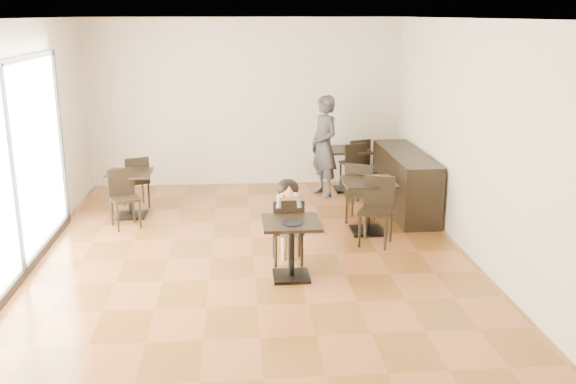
{
  "coord_description": "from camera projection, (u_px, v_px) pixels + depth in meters",
  "views": [
    {
      "loc": [
        -0.21,
        -8.37,
        3.26
      ],
      "look_at": [
        0.46,
        -0.29,
        1.0
      ],
      "focal_mm": 40.0,
      "sensor_mm": 36.0,
      "label": 1
    }
  ],
  "objects": [
    {
      "name": "chair_left_b",
      "position": [
        125.0,
        199.0,
        10.03
      ],
      "size": [
        0.54,
        0.54,
        0.91
      ],
      "primitive_type": null,
      "rotation": [
        0.0,
        0.0,
        0.42
      ],
      "color": "black",
      "rests_on": "floor"
    },
    {
      "name": "chair_back_a",
      "position": [
        354.0,
        163.0,
        12.32
      ],
      "size": [
        0.57,
        0.57,
        0.97
      ],
      "primitive_type": null,
      "rotation": [
        0.0,
        0.0,
        3.54
      ],
      "color": "black",
      "rests_on": "floor"
    },
    {
      "name": "chair_mid_a",
      "position": [
        361.0,
        192.0,
        10.3
      ],
      "size": [
        0.59,
        0.59,
        0.99
      ],
      "primitive_type": null,
      "rotation": [
        0.0,
        0.0,
        2.71
      ],
      "color": "black",
      "rests_on": "floor"
    },
    {
      "name": "wall_right",
      "position": [
        472.0,
        140.0,
        8.73
      ],
      "size": [
        0.01,
        8.0,
        3.2
      ],
      "primitive_type": "cube",
      "color": "silver",
      "rests_on": "floor"
    },
    {
      "name": "cafe_table_mid",
      "position": [
        368.0,
        207.0,
        9.8
      ],
      "size": [
        1.03,
        1.03,
        0.82
      ],
      "primitive_type": null,
      "rotation": [
        0.0,
        0.0,
        -0.43
      ],
      "color": "black",
      "rests_on": "floor"
    },
    {
      "name": "chair_mid_b",
      "position": [
        376.0,
        212.0,
        9.25
      ],
      "size": [
        0.59,
        0.59,
        0.99
      ],
      "primitive_type": null,
      "rotation": [
        0.0,
        0.0,
        -0.43
      ],
      "color": "black",
      "rests_on": "floor"
    },
    {
      "name": "floor",
      "position": [
        253.0,
        256.0,
        8.92
      ],
      "size": [
        6.0,
        8.0,
        0.01
      ],
      "primitive_type": "cube",
      "color": "brown",
      "rests_on": "ground"
    },
    {
      "name": "chair_left_a",
      "position": [
        135.0,
        182.0,
        11.09
      ],
      "size": [
        0.54,
        0.54,
        0.91
      ],
      "primitive_type": null,
      "rotation": [
        0.0,
        0.0,
        3.56
      ],
      "color": "black",
      "rests_on": "floor"
    },
    {
      "name": "wall_front",
      "position": [
        267.0,
        250.0,
        4.65
      ],
      "size": [
        6.0,
        0.01,
        3.2
      ],
      "primitive_type": "cube",
      "color": "silver",
      "rests_on": "floor"
    },
    {
      "name": "child",
      "position": [
        288.0,
        222.0,
        8.57
      ],
      "size": [
        0.41,
        0.58,
        1.15
      ],
      "primitive_type": null,
      "color": "slate",
      "rests_on": "child_chair"
    },
    {
      "name": "service_counter",
      "position": [
        405.0,
        182.0,
        10.92
      ],
      "size": [
        0.6,
        2.4,
        1.0
      ],
      "primitive_type": "cube",
      "color": "black",
      "rests_on": "floor"
    },
    {
      "name": "ceiling",
      "position": [
        250.0,
        18.0,
        8.06
      ],
      "size": [
        6.0,
        8.0,
        0.01
      ],
      "primitive_type": "cube",
      "color": "white",
      "rests_on": "floor"
    },
    {
      "name": "cafe_table_left",
      "position": [
        131.0,
        194.0,
        10.58
      ],
      "size": [
        0.95,
        0.95,
        0.76
      ],
      "primitive_type": null,
      "rotation": [
        0.0,
        0.0,
        0.42
      ],
      "color": "black",
      "rests_on": "floor"
    },
    {
      "name": "plate",
      "position": [
        292.0,
        223.0,
        7.9
      ],
      "size": [
        0.26,
        0.26,
        0.02
      ],
      "primitive_type": "cylinder",
      "color": "black",
      "rests_on": "child_table"
    },
    {
      "name": "wall_left",
      "position": [
        19.0,
        147.0,
        8.25
      ],
      "size": [
        0.01,
        8.0,
        3.2
      ],
      "primitive_type": "cube",
      "color": "silver",
      "rests_on": "floor"
    },
    {
      "name": "pizza_slice",
      "position": [
        289.0,
        195.0,
        8.28
      ],
      "size": [
        0.27,
        0.21,
        0.06
      ],
      "primitive_type": null,
      "color": "#E0C183",
      "rests_on": "child"
    },
    {
      "name": "chair_back_b",
      "position": [
        361.0,
        172.0,
        11.64
      ],
      "size": [
        0.57,
        0.57,
        0.97
      ],
      "primitive_type": null,
      "rotation": [
        0.0,
        0.0,
        0.4
      ],
      "color": "black",
      "rests_on": "floor"
    },
    {
      "name": "child_chair",
      "position": [
        288.0,
        230.0,
        8.6
      ],
      "size": [
        0.41,
        0.41,
        0.91
      ],
      "primitive_type": null,
      "rotation": [
        0.0,
        0.0,
        3.14
      ],
      "color": "black",
      "rests_on": "floor"
    },
    {
      "name": "adult_patron",
      "position": [
        324.0,
        146.0,
        11.71
      ],
      "size": [
        0.67,
        0.79,
        1.85
      ],
      "primitive_type": "imported",
      "rotation": [
        0.0,
        0.0,
        -1.18
      ],
      "color": "#35353A",
      "rests_on": "floor"
    },
    {
      "name": "wall_back",
      "position": [
        246.0,
        103.0,
        12.33
      ],
      "size": [
        6.0,
        0.01,
        3.2
      ],
      "primitive_type": "cube",
      "color": "silver",
      "rests_on": "floor"
    },
    {
      "name": "cafe_table_back",
      "position": [
        348.0,
        169.0,
        12.18
      ],
      "size": [
        1.0,
        1.0,
        0.81
      ],
      "primitive_type": null,
      "rotation": [
        0.0,
        0.0,
        0.4
      ],
      "color": "black",
      "rests_on": "floor"
    },
    {
      "name": "storefront_window",
      "position": [
        10.0,
        171.0,
        7.83
      ],
      "size": [
        0.04,
        4.5,
        2.6
      ],
      "primitive_type": "cube",
      "color": "white",
      "rests_on": "floor"
    },
    {
      "name": "child_table",
      "position": [
        291.0,
        250.0,
        8.1
      ],
      "size": [
        0.72,
        0.72,
        0.76
      ],
      "primitive_type": null,
      "color": "black",
      "rests_on": "floor"
    }
  ]
}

